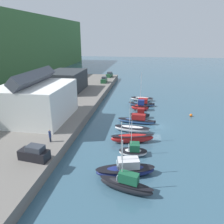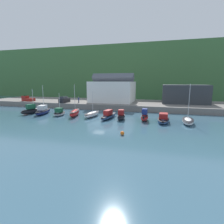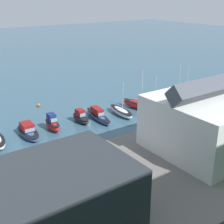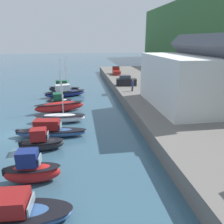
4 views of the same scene
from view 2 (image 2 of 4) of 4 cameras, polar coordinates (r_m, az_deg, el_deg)
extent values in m
plane|color=#385B70|center=(39.28, -4.31, -3.14)|extent=(320.00, 320.00, 0.00)
cube|color=#42703D|center=(121.30, 9.60, 12.02)|extent=(240.00, 66.37, 27.30)
cube|color=slate|center=(62.80, 3.44, 2.58)|extent=(104.52, 20.13, 1.75)
cube|color=white|center=(62.78, 0.28, 6.66)|extent=(14.60, 12.72, 7.12)
cube|color=#515660|center=(62.70, 0.28, 11.22)|extent=(14.89, 2.87, 2.87)
cube|color=#2D3338|center=(63.51, 22.62, 5.46)|extent=(14.28, 9.80, 6.05)
cube|color=slate|center=(58.72, 23.17, 5.13)|extent=(13.56, 0.10, 3.63)
ellipsoid|color=black|center=(53.62, -24.63, 0.27)|extent=(3.12, 6.92, 1.42)
ellipsoid|color=black|center=(53.55, -24.67, 0.79)|extent=(3.21, 7.07, 0.12)
cube|color=#195638|center=(53.24, -25.03, 1.63)|extent=(1.64, 2.57, 1.26)
cube|color=#8CA5B2|center=(54.03, -23.85, 1.62)|extent=(0.96, 0.34, 0.63)
cylinder|color=silver|center=(53.50, -24.45, 3.98)|extent=(0.10, 0.10, 5.46)
ellipsoid|color=navy|center=(51.85, -21.54, 0.08)|extent=(4.23, 8.33, 1.25)
ellipsoid|color=black|center=(51.79, -21.57, 0.55)|extent=(4.36, 8.51, 0.12)
cube|color=silver|center=(51.31, -21.80, 1.35)|extent=(2.38, 3.15, 1.21)
cube|color=#8CA5B2|center=(52.75, -21.14, 1.41)|extent=(1.54, 0.48, 0.61)
cylinder|color=silver|center=(51.93, -21.56, 4.48)|extent=(0.10, 0.10, 6.63)
ellipsoid|color=silver|center=(48.20, -16.79, -0.55)|extent=(2.60, 4.57, 0.91)
ellipsoid|color=black|center=(48.14, -16.80, -0.18)|extent=(2.70, 4.66, 0.12)
cube|color=#195638|center=(47.84, -16.97, 0.60)|extent=(1.81, 1.67, 1.13)
cube|color=#8CA5B2|center=(48.67, -16.45, 0.57)|extent=(1.53, 0.22, 0.56)
cylinder|color=silver|center=(48.06, -16.78, 2.98)|extent=(0.10, 0.10, 5.00)
ellipsoid|color=red|center=(46.35, -12.07, -0.28)|extent=(3.38, 7.80, 1.65)
ellipsoid|color=black|center=(46.26, -12.10, 0.42)|extent=(3.48, 7.96, 0.12)
cylinder|color=silver|center=(46.37, -12.09, 4.83)|extent=(0.10, 0.10, 6.54)
ellipsoid|color=white|center=(44.77, -6.55, -0.77)|extent=(2.55, 7.08, 1.22)
ellipsoid|color=black|center=(44.69, -6.56, -0.23)|extent=(2.64, 7.23, 0.12)
cylinder|color=silver|center=(44.75, -6.32, 3.41)|extent=(0.10, 0.10, 5.24)
ellipsoid|color=#33568E|center=(42.65, -1.07, -1.41)|extent=(2.53, 8.38, 0.96)
ellipsoid|color=black|center=(42.59, -1.07, -0.97)|extent=(2.62, 8.55, 0.12)
cube|color=maroon|center=(42.08, -1.28, -0.11)|extent=(1.57, 3.00, 1.14)
cube|color=#8CA5B2|center=(43.57, -0.48, 0.01)|extent=(1.16, 0.22, 0.57)
cube|color=black|center=(39.09, -3.26, -2.18)|extent=(0.39, 0.31, 0.56)
ellipsoid|color=black|center=(41.29, 3.03, -1.64)|extent=(1.74, 4.47, 1.18)
ellipsoid|color=black|center=(41.21, 3.04, -1.08)|extent=(1.80, 4.56, 0.12)
cube|color=maroon|center=(40.85, 2.99, -0.07)|extent=(1.25, 1.58, 1.20)
cube|color=#8CA5B2|center=(41.78, 3.23, -0.10)|extent=(1.09, 0.13, 0.60)
cube|color=black|center=(39.22, 2.45, -1.90)|extent=(0.37, 0.29, 0.56)
ellipsoid|color=red|center=(40.55, 10.60, -1.76)|extent=(1.63, 4.46, 1.54)
ellipsoid|color=black|center=(40.45, 10.62, -1.01)|extent=(1.69, 4.55, 0.12)
cube|color=navy|center=(40.08, 10.63, 0.16)|extent=(1.18, 1.58, 1.28)
cube|color=#8CA5B2|center=(41.01, 10.77, 0.10)|extent=(1.03, 0.13, 0.64)
cube|color=black|center=(38.44, 10.25, -1.91)|extent=(0.37, 0.29, 0.56)
ellipsoid|color=#33568E|center=(40.24, 16.41, -2.54)|extent=(2.71, 7.11, 0.91)
ellipsoid|color=black|center=(40.17, 16.43, -2.09)|extent=(2.81, 7.26, 0.12)
cube|color=maroon|center=(39.69, 16.47, -1.20)|extent=(1.90, 2.53, 1.13)
cube|color=#8CA5B2|center=(41.08, 16.52, -1.08)|extent=(1.61, 0.18, 0.56)
cube|color=black|center=(36.95, 16.24, -3.33)|extent=(0.37, 0.30, 0.56)
ellipsoid|color=white|center=(40.61, 23.51, -2.74)|extent=(2.61, 6.59, 1.07)
ellipsoid|color=black|center=(40.54, 23.54, -2.22)|extent=(2.71, 6.72, 0.12)
cylinder|color=silver|center=(40.44, 23.87, 3.24)|extent=(0.10, 0.10, 7.34)
cube|color=black|center=(62.48, -15.26, 3.67)|extent=(2.37, 4.41, 1.40)
cube|color=#333842|center=(62.14, -15.49, 4.63)|extent=(1.84, 2.50, 0.76)
cube|color=maroon|center=(71.38, -25.28, 3.68)|extent=(3.65, 2.26, 1.10)
cube|color=maroon|center=(72.79, -26.43, 4.02)|extent=(2.03, 2.04, 1.90)
cube|color=#2D333D|center=(72.74, -26.47, 4.57)|extent=(1.75, 1.92, 0.50)
cylinder|color=#232838|center=(59.96, -10.81, 3.33)|extent=(0.32, 0.32, 0.85)
cylinder|color=navy|center=(59.86, -10.84, 4.23)|extent=(0.40, 0.40, 1.05)
sphere|color=tan|center=(59.81, -10.86, 4.85)|extent=(0.24, 0.24, 0.24)
sphere|color=orange|center=(29.42, 3.39, -6.91)|extent=(0.68, 0.68, 0.68)
camera|label=1|loc=(69.05, -41.43, 15.20)|focal=35.00mm
camera|label=3|loc=(86.36, 27.43, 17.19)|focal=50.00mm
camera|label=4|loc=(45.53, 32.18, 11.15)|focal=35.00mm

